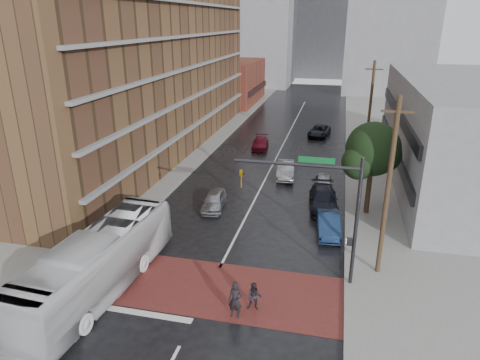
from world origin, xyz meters
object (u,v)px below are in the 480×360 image
at_px(car_parked_far, 324,184).
at_px(car_travel_a, 214,201).
at_px(suv_travel, 319,131).
at_px(car_parked_near, 328,224).
at_px(transit_bus, 98,263).
at_px(car_parked_mid, 323,199).
at_px(car_travel_b, 286,170).
at_px(pedestrian_b, 254,297).
at_px(car_travel_c, 260,143).
at_px(pedestrian_a, 235,300).

bearing_deg(car_parked_far, car_travel_a, -148.82).
distance_m(suv_travel, car_parked_near, 26.07).
distance_m(transit_bus, car_parked_mid, 17.30).
distance_m(car_travel_a, car_travel_b, 9.27).
bearing_deg(suv_travel, transit_bus, -96.16).
bearing_deg(transit_bus, car_parked_near, 42.47).
bearing_deg(car_travel_a, car_parked_far, 29.17).
bearing_deg(pedestrian_b, car_parked_far, 77.99).
bearing_deg(car_travel_b, suv_travel, 76.57).
relative_size(car_travel_b, car_travel_c, 1.06).
bearing_deg(car_travel_c, car_travel_b, -70.85).
height_order(pedestrian_a, car_parked_far, pedestrian_a).
bearing_deg(pedestrian_b, car_travel_c, 96.60).
bearing_deg(suv_travel, car_travel_b, -89.08).
distance_m(transit_bus, car_parked_near, 14.72).
bearing_deg(transit_bus, car_parked_mid, 54.32).
bearing_deg(car_travel_a, car_parked_near, -20.16).
bearing_deg(car_parked_far, suv_travel, 90.22).
bearing_deg(pedestrian_a, car_parked_near, 70.43).
bearing_deg(suv_travel, car_parked_near, -76.79).
bearing_deg(pedestrian_a, car_travel_a, 113.61).
distance_m(transit_bus, suv_travel, 36.49).
distance_m(pedestrian_a, car_travel_a, 12.77).
relative_size(transit_bus, pedestrian_b, 7.90).
height_order(pedestrian_b, car_parked_near, pedestrian_b).
relative_size(suv_travel, car_parked_mid, 0.94).
distance_m(car_travel_c, car_parked_near, 20.69).
xyz_separation_m(transit_bus, car_travel_b, (7.18, 19.60, -0.92)).
distance_m(transit_bus, car_travel_c, 28.49).
relative_size(pedestrian_b, suv_travel, 0.32).
relative_size(pedestrian_a, pedestrian_b, 1.27).
bearing_deg(car_parked_near, car_travel_c, 106.91).
height_order(car_travel_a, car_parked_far, car_travel_a).
relative_size(car_parked_mid, car_parked_far, 1.34).
height_order(car_travel_a, suv_travel, suv_travel).
height_order(car_travel_a, car_travel_c, car_travel_a).
xyz_separation_m(pedestrian_b, car_parked_near, (3.20, 9.03, -0.07)).
bearing_deg(car_parked_mid, pedestrian_b, -107.38).
bearing_deg(car_parked_far, car_parked_mid, -91.59).
xyz_separation_m(pedestrian_a, suv_travel, (1.88, 35.77, -0.29)).
bearing_deg(car_travel_b, car_parked_far, -42.14).
bearing_deg(transit_bus, pedestrian_a, -0.58).
relative_size(car_travel_c, car_parked_near, 1.00).
xyz_separation_m(suv_travel, car_parked_near, (2.09, -25.99, 0.02)).
relative_size(transit_bus, car_parked_far, 3.13).
distance_m(suv_travel, car_parked_mid, 21.90).
height_order(car_travel_c, suv_travel, suv_travel).
height_order(transit_bus, pedestrian_b, transit_bus).
bearing_deg(transit_bus, car_parked_far, 61.10).
distance_m(car_travel_a, car_parked_mid, 8.29).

